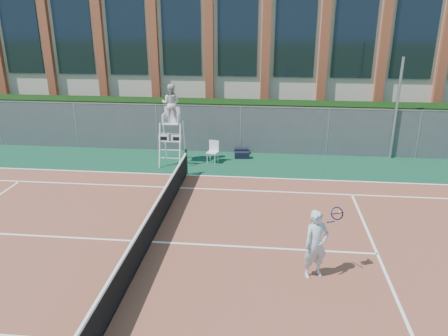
# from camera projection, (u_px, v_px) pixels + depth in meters

# --- Properties ---
(ground) EXTENTS (120.00, 120.00, 0.00)m
(ground) POSITION_uv_depth(u_px,v_px,m) (151.00, 243.00, 12.70)
(ground) COLOR #233814
(apron) EXTENTS (36.00, 20.00, 0.01)m
(apron) POSITION_uv_depth(u_px,v_px,m) (160.00, 227.00, 13.63)
(apron) COLOR #0B341D
(apron) RESTS_ON ground
(tennis_court) EXTENTS (23.77, 10.97, 0.02)m
(tennis_court) POSITION_uv_depth(u_px,v_px,m) (151.00, 242.00, 12.69)
(tennis_court) COLOR brown
(tennis_court) RESTS_ON apron
(tennis_net) EXTENTS (0.10, 11.30, 1.10)m
(tennis_net) POSITION_uv_depth(u_px,v_px,m) (150.00, 226.00, 12.51)
(tennis_net) COLOR black
(tennis_net) RESTS_ON ground
(fence) EXTENTS (40.00, 0.06, 2.20)m
(fence) POSITION_uv_depth(u_px,v_px,m) (198.00, 129.00, 20.55)
(fence) COLOR #595E60
(fence) RESTS_ON ground
(hedge) EXTENTS (40.00, 1.40, 2.20)m
(hedge) POSITION_uv_depth(u_px,v_px,m) (202.00, 123.00, 21.67)
(hedge) COLOR black
(hedge) RESTS_ON ground
(building) EXTENTS (45.00, 10.60, 8.22)m
(building) POSITION_uv_depth(u_px,v_px,m) (220.00, 47.00, 28.06)
(building) COLOR #C0B59F
(building) RESTS_ON ground
(steel_pole) EXTENTS (0.12, 0.12, 4.51)m
(steel_pole) POSITION_uv_depth(u_px,v_px,m) (396.00, 109.00, 19.19)
(steel_pole) COLOR #9EA0A5
(steel_pole) RESTS_ON ground
(umpire_chair) EXTENTS (0.98, 1.51, 3.51)m
(umpire_chair) POSITION_uv_depth(u_px,v_px,m) (171.00, 105.00, 18.49)
(umpire_chair) COLOR white
(umpire_chair) RESTS_ON ground
(plastic_chair) EXTENTS (0.54, 0.54, 0.96)m
(plastic_chair) POSITION_uv_depth(u_px,v_px,m) (213.00, 150.00, 19.24)
(plastic_chair) COLOR silver
(plastic_chair) RESTS_ON apron
(sports_bag_near) EXTENTS (0.70, 0.34, 0.29)m
(sports_bag_near) POSITION_uv_depth(u_px,v_px,m) (242.00, 155.00, 19.85)
(sports_bag_near) COLOR black
(sports_bag_near) RESTS_ON apron
(sports_bag_far) EXTENTS (0.64, 0.32, 0.25)m
(sports_bag_far) POSITION_uv_depth(u_px,v_px,m) (241.00, 151.00, 20.49)
(sports_bag_far) COLOR black
(sports_bag_far) RESTS_ON apron
(tennis_player) EXTENTS (1.06, 0.79, 1.81)m
(tennis_player) POSITION_uv_depth(u_px,v_px,m) (316.00, 244.00, 10.78)
(tennis_player) COLOR #A9BBCB
(tennis_player) RESTS_ON tennis_court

